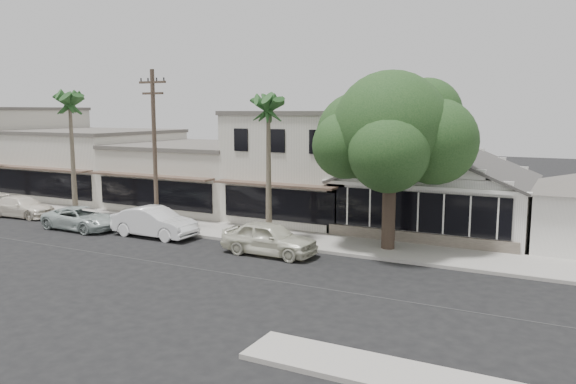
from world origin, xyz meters
The scene contains 15 objects.
ground centered at (0.00, 0.00, 0.00)m, with size 140.00×140.00×0.00m, color black.
sidewalk_north centered at (-8.00, 6.75, 0.07)m, with size 90.00×3.50×0.15m, color #9E9991.
corner_shop centered at (5.00, 12.47, 2.62)m, with size 10.40×8.60×5.10m.
row_building_near centered at (-3.00, 13.50, 3.25)m, with size 8.00×10.00×6.50m, color silver.
row_building_midnear centered at (-12.00, 13.50, 2.10)m, with size 10.00×10.00×4.20m, color beige.
row_building_midfar centered at (-22.50, 13.50, 2.50)m, with size 11.00×10.00×5.00m, color silver.
row_building_far centered at (-33.50, 13.50, 3.40)m, with size 11.00×10.00×6.80m, color beige.
utility_pole centered at (-9.00, 5.20, 4.79)m, with size 1.80×0.24×9.00m.
car_0 centered at (-0.78, 3.53, 0.79)m, with size 1.87×4.65×1.59m, color beige.
car_1 centered at (-8.14, 3.99, 0.80)m, with size 1.70×4.88×1.61m, color white.
car_2 centered at (-13.14, 3.52, 0.65)m, with size 2.16×4.69×1.30m, color #AFBCB8.
car_3 centered at (-19.52, 4.55, 0.66)m, with size 1.86×4.57×1.33m, color white.
shade_tree centered at (3.93, 7.02, 5.70)m, with size 7.80×7.05×8.66m.
palm_east centered at (-2.00, 5.65, 6.83)m, with size 2.98×2.98×7.94m.
palm_mid centered at (-16.06, 5.74, 7.17)m, with size 3.01×3.01×8.33m.
Camera 1 is at (11.92, -19.03, 6.76)m, focal length 35.00 mm.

